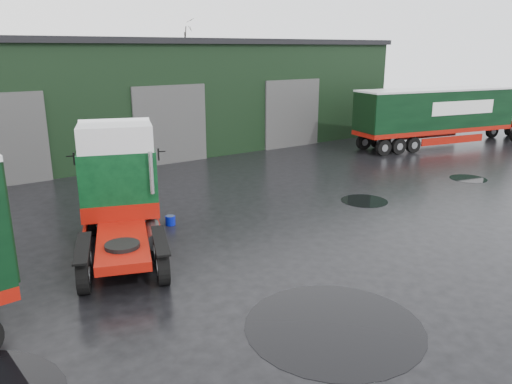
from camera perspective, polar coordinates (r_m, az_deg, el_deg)
ground at (r=14.27m, az=7.94°, el=-7.95°), size 100.00×100.00×0.00m
warehouse at (r=31.56m, az=-14.63°, el=10.83°), size 32.40×12.40×6.30m
hero_tractor at (r=14.39m, az=-15.38°, el=-0.39°), size 4.35×6.41×3.67m
lorry_right at (r=32.12m, az=19.78°, el=7.99°), size 13.61×4.93×3.53m
wash_bucket at (r=17.19m, az=-9.77°, el=-3.22°), size 0.34×0.34×0.31m
tree_back_b at (r=43.84m, az=-9.41°, el=13.25°), size 4.40×4.40×7.50m
puddle_0 at (r=11.27m, az=8.89°, el=-14.93°), size 3.89×3.89×0.01m
puddle_1 at (r=20.07m, az=12.27°, el=-1.00°), size 1.83×1.83×0.01m
puddle_4 at (r=24.95m, az=23.09°, el=1.41°), size 1.65×1.65×0.01m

